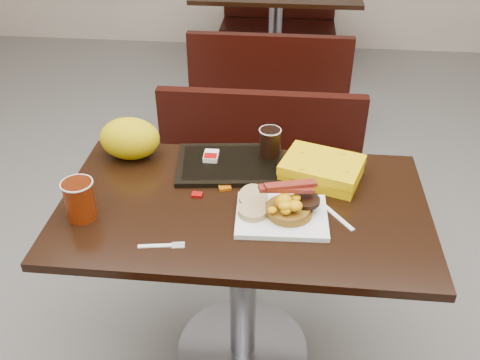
# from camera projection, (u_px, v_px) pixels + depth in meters

# --- Properties ---
(floor) EXTENTS (6.00, 7.00, 0.01)m
(floor) POSITION_uv_depth(u_px,v_px,m) (243.00, 351.00, 2.17)
(floor) COLOR gray
(floor) RESTS_ON ground
(table_near) EXTENTS (1.20, 0.70, 0.75)m
(table_near) POSITION_uv_depth(u_px,v_px,m) (243.00, 285.00, 1.96)
(table_near) COLOR black
(table_near) RESTS_ON floor
(bench_near_n) EXTENTS (1.00, 0.46, 0.72)m
(bench_near_n) POSITION_uv_depth(u_px,v_px,m) (257.00, 181.00, 2.55)
(bench_near_n) COLOR black
(bench_near_n) RESTS_ON floor
(table_far) EXTENTS (1.20, 0.70, 0.75)m
(table_far) POSITION_uv_depth(u_px,v_px,m) (275.00, 40.00, 4.10)
(table_far) COLOR black
(table_far) RESTS_ON floor
(bench_far_s) EXTENTS (1.00, 0.46, 0.72)m
(bench_far_s) POSITION_uv_depth(u_px,v_px,m) (270.00, 79.00, 3.53)
(bench_far_s) COLOR black
(bench_far_s) RESTS_ON floor
(bench_far_n) EXTENTS (1.00, 0.46, 0.72)m
(bench_far_n) POSITION_uv_depth(u_px,v_px,m) (278.00, 14.00, 4.68)
(bench_far_n) COLOR black
(bench_far_n) RESTS_ON floor
(platter) EXTENTS (0.29, 0.23, 0.02)m
(platter) POSITION_uv_depth(u_px,v_px,m) (282.00, 216.00, 1.68)
(platter) COLOR white
(platter) RESTS_ON table_near
(pancake_stack) EXTENTS (0.15, 0.15, 0.03)m
(pancake_stack) POSITION_uv_depth(u_px,v_px,m) (290.00, 210.00, 1.67)
(pancake_stack) COLOR #886116
(pancake_stack) RESTS_ON platter
(sausage_patty) EXTENTS (0.09, 0.09, 0.01)m
(sausage_patty) POSITION_uv_depth(u_px,v_px,m) (306.00, 200.00, 1.67)
(sausage_patty) COLOR black
(sausage_patty) RESTS_ON pancake_stack
(scrambled_eggs) EXTENTS (0.10, 0.09, 0.05)m
(scrambled_eggs) POSITION_uv_depth(u_px,v_px,m) (284.00, 203.00, 1.63)
(scrambled_eggs) COLOR #ECBD04
(scrambled_eggs) RESTS_ON pancake_stack
(bacon_strips) EXTENTS (0.19, 0.12, 0.01)m
(bacon_strips) POSITION_uv_depth(u_px,v_px,m) (286.00, 188.00, 1.64)
(bacon_strips) COLOR #4A050D
(bacon_strips) RESTS_ON scrambled_eggs
(muffin_bottom) EXTENTS (0.10, 0.10, 0.02)m
(muffin_bottom) POSITION_uv_depth(u_px,v_px,m) (253.00, 211.00, 1.67)
(muffin_bottom) COLOR tan
(muffin_bottom) RESTS_ON platter
(muffin_top) EXTENTS (0.11, 0.11, 0.05)m
(muffin_top) POSITION_uv_depth(u_px,v_px,m) (253.00, 197.00, 1.71)
(muffin_top) COLOR tan
(muffin_top) RESTS_ON platter
(coffee_cup_near) EXTENTS (0.11, 0.11, 0.13)m
(coffee_cup_near) POSITION_uv_depth(u_px,v_px,m) (80.00, 200.00, 1.65)
(coffee_cup_near) COLOR #9C2505
(coffee_cup_near) RESTS_ON table_near
(fork) EXTENTS (0.14, 0.05, 0.00)m
(fork) POSITION_uv_depth(u_px,v_px,m) (155.00, 246.00, 1.57)
(fork) COLOR white
(fork) RESTS_ON table_near
(knife) EXTENTS (0.11, 0.15, 0.00)m
(knife) POSITION_uv_depth(u_px,v_px,m) (336.00, 215.00, 1.69)
(knife) COLOR white
(knife) RESTS_ON table_near
(condiment_syrup) EXTENTS (0.05, 0.04, 0.01)m
(condiment_syrup) POSITION_uv_depth(u_px,v_px,m) (225.00, 188.00, 1.81)
(condiment_syrup) COLOR #A14906
(condiment_syrup) RESTS_ON table_near
(condiment_ketchup) EXTENTS (0.04, 0.03, 0.01)m
(condiment_ketchup) POSITION_uv_depth(u_px,v_px,m) (197.00, 195.00, 1.78)
(condiment_ketchup) COLOR #8C0504
(condiment_ketchup) RESTS_ON table_near
(tray) EXTENTS (0.41, 0.31, 0.02)m
(tray) POSITION_uv_depth(u_px,v_px,m) (231.00, 164.00, 1.93)
(tray) COLOR black
(tray) RESTS_ON table_near
(hashbrown_sleeve_left) EXTENTS (0.05, 0.07, 0.02)m
(hashbrown_sleeve_left) POSITION_uv_depth(u_px,v_px,m) (211.00, 156.00, 1.94)
(hashbrown_sleeve_left) COLOR silver
(hashbrown_sleeve_left) RESTS_ON tray
(coffee_cup_far) EXTENTS (0.08, 0.08, 0.10)m
(coffee_cup_far) POSITION_uv_depth(u_px,v_px,m) (270.00, 142.00, 1.94)
(coffee_cup_far) COLOR black
(coffee_cup_far) RESTS_ON tray
(clamshell) EXTENTS (0.31, 0.27, 0.07)m
(clamshell) POSITION_uv_depth(u_px,v_px,m) (322.00, 169.00, 1.85)
(clamshell) COLOR #E6B403
(clamshell) RESTS_ON table_near
(paper_bag) EXTENTS (0.24, 0.20, 0.15)m
(paper_bag) POSITION_uv_depth(u_px,v_px,m) (130.00, 138.00, 1.95)
(paper_bag) COLOR #D6B407
(paper_bag) RESTS_ON table_near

